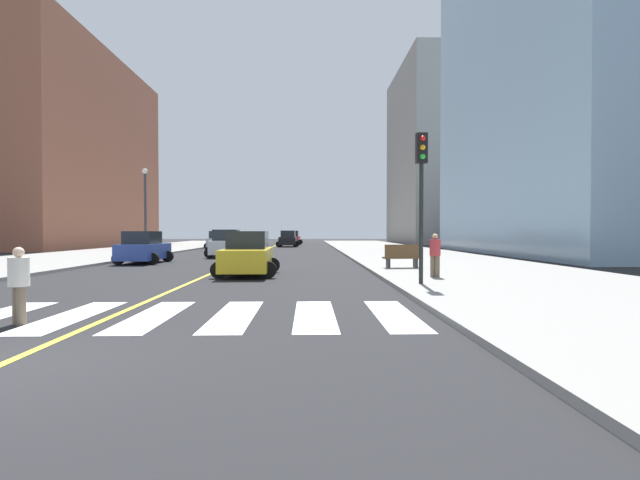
# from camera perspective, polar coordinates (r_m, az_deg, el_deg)

# --- Properties ---
(sidewalk_kerb_east) EXTENTS (10.00, 120.00, 0.15)m
(sidewalk_kerb_east) POSITION_cam_1_polar(r_m,az_deg,el_deg) (27.60, 15.09, -2.75)
(sidewalk_kerb_east) COLOR gray
(sidewalk_kerb_east) RESTS_ON ground
(sidewalk_kerb_west) EXTENTS (10.00, 120.00, 0.15)m
(sidewalk_kerb_west) POSITION_cam_1_polar(r_m,az_deg,el_deg) (31.21, -33.51, -2.45)
(sidewalk_kerb_west) COLOR gray
(sidewalk_kerb_west) RESTS_ON ground
(crosswalk_paint) EXTENTS (13.50, 4.00, 0.01)m
(crosswalk_paint) POSITION_cam_1_polar(r_m,az_deg,el_deg) (11.43, -24.11, -8.54)
(crosswalk_paint) COLOR silver
(crosswalk_paint) RESTS_ON ground
(lane_divider_paint) EXTENTS (0.16, 80.00, 0.01)m
(lane_divider_paint) POSITION_cam_1_polar(r_m,az_deg,el_deg) (46.64, -6.81, -1.26)
(lane_divider_paint) COLOR yellow
(lane_divider_paint) RESTS_ON ground
(office_tower_glass) EXTENTS (20.00, 28.00, 42.01)m
(office_tower_glass) POSITION_cam_1_polar(r_m,az_deg,el_deg) (49.38, 31.98, 23.68)
(office_tower_glass) COLOR #8CADC6
(office_tower_glass) RESTS_ON ground
(parking_garage_concrete) EXTENTS (18.00, 24.00, 28.67)m
(parking_garage_concrete) POSITION_cam_1_polar(r_m,az_deg,el_deg) (80.53, 16.10, 9.92)
(parking_garage_concrete) COLOR gray
(parking_garage_concrete) RESTS_ON ground
(low_rise_brick_west) EXTENTS (16.00, 32.00, 23.48)m
(low_rise_brick_west) POSITION_cam_1_polar(r_m,az_deg,el_deg) (66.62, -30.23, 9.43)
(low_rise_brick_west) COLOR #92533D
(low_rise_brick_west) RESTS_ON ground
(car_gray_nearest) EXTENTS (2.36, 3.76, 1.68)m
(car_gray_nearest) POSITION_cam_1_polar(r_m,az_deg,el_deg) (42.49, -9.80, -0.44)
(car_gray_nearest) COLOR slate
(car_gray_nearest) RESTS_ON ground
(car_black_second) EXTENTS (2.83, 4.49, 1.99)m
(car_black_second) POSITION_cam_1_polar(r_m,az_deg,el_deg) (57.07, -3.96, 0.10)
(car_black_second) COLOR black
(car_black_second) RESTS_ON ground
(car_blue_third) EXTENTS (2.70, 4.29, 1.90)m
(car_blue_third) POSITION_cam_1_polar(r_m,az_deg,el_deg) (29.33, -20.89, -0.96)
(car_blue_third) COLOR #2D479E
(car_blue_third) RESTS_ON ground
(car_white_fourth) EXTENTS (2.95, 4.61, 2.02)m
(car_white_fourth) POSITION_cam_1_polar(r_m,az_deg,el_deg) (34.67, -11.39, -0.52)
(car_white_fourth) COLOR silver
(car_white_fourth) RESTS_ON ground
(car_silver_fifth) EXTENTS (2.74, 4.34, 1.93)m
(car_silver_fifth) POSITION_cam_1_polar(r_m,az_deg,el_deg) (50.94, -12.35, -0.07)
(car_silver_fifth) COLOR #B7B7BC
(car_silver_fifth) RESTS_ON ground
(car_yellow_sixth) EXTENTS (2.69, 4.28, 1.90)m
(car_yellow_sixth) POSITION_cam_1_polar(r_m,az_deg,el_deg) (20.20, -8.90, -1.79)
(car_yellow_sixth) COLOR gold
(car_yellow_sixth) RESTS_ON ground
(car_red_seventh) EXTENTS (2.93, 4.56, 2.00)m
(car_red_seventh) POSITION_cam_1_polar(r_m,az_deg,el_deg) (65.89, -3.43, 0.23)
(car_red_seventh) COLOR red
(car_red_seventh) RESTS_ON ground
(traffic_light_near_corner) EXTENTS (0.36, 0.41, 5.00)m
(traffic_light_near_corner) POSITION_cam_1_polar(r_m,az_deg,el_deg) (15.84, 12.38, 7.42)
(traffic_light_near_corner) COLOR black
(traffic_light_near_corner) RESTS_ON sidewalk_kerb_east
(park_bench) EXTENTS (1.84, 0.72, 1.12)m
(park_bench) POSITION_cam_1_polar(r_m,az_deg,el_deg) (22.46, 10.10, -2.02)
(park_bench) COLOR brown
(park_bench) RESTS_ON sidewalk_kerb_east
(pedestrian_crossing) EXTENTS (0.39, 0.39, 1.58)m
(pedestrian_crossing) POSITION_cam_1_polar(r_m,az_deg,el_deg) (11.22, -33.08, -4.35)
(pedestrian_crossing) COLOR brown
(pedestrian_crossing) RESTS_ON ground
(pedestrian_waiting_east) EXTENTS (0.41, 0.41, 1.66)m
(pedestrian_waiting_east) POSITION_cam_1_polar(r_m,az_deg,el_deg) (18.14, 13.98, -1.59)
(pedestrian_waiting_east) COLOR brown
(pedestrian_waiting_east) RESTS_ON sidewalk_kerb_east
(street_lamp) EXTENTS (0.44, 0.44, 6.70)m
(street_lamp) POSITION_cam_1_polar(r_m,az_deg,el_deg) (39.08, -20.72, 4.31)
(street_lamp) COLOR #38383D
(street_lamp) RESTS_ON sidewalk_kerb_west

